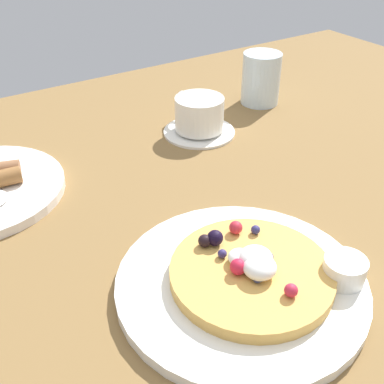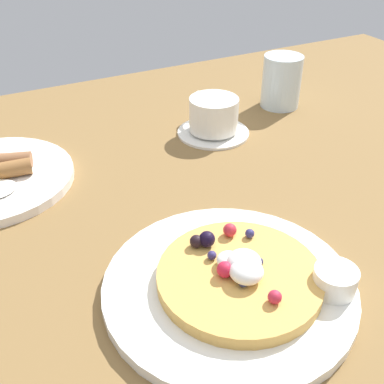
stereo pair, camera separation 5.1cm
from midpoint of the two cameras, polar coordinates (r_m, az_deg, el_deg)
ground_plane at (r=62.35cm, az=-0.95°, el=-5.83°), size 177.12×112.79×3.00cm
pancake_plate at (r=53.38cm, az=7.20°, el=-11.24°), size 27.46×27.46×1.39cm
pancake_with_berries at (r=52.35cm, az=8.47°, el=-9.82°), size 17.80×17.80×3.76cm
syrup_ramekin at (r=53.65cm, az=19.35°, el=-9.94°), size 4.65×4.65×2.74cm
coffee_saucer at (r=84.80cm, az=4.28°, el=7.17°), size 12.56×12.56×0.88cm
coffee_cup at (r=83.46cm, az=4.33°, el=9.30°), size 8.47×11.47×5.72cm
water_glass at (r=96.12cm, az=12.15°, el=12.73°), size 7.44×7.44×9.92cm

